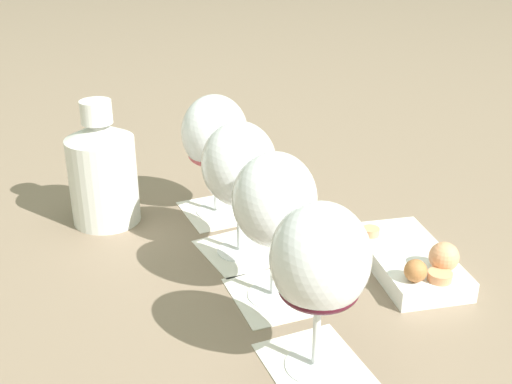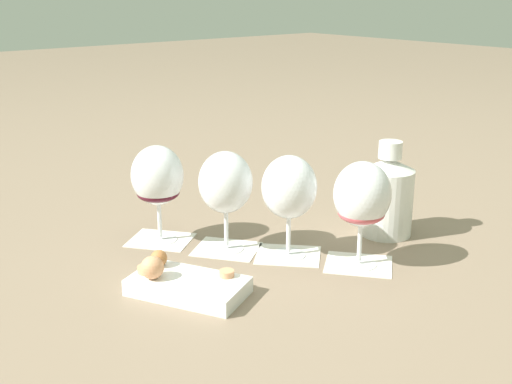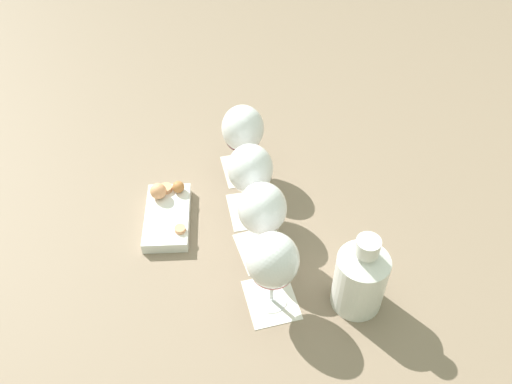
{
  "view_description": "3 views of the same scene",
  "coord_description": "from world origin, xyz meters",
  "views": [
    {
      "loc": [
        0.67,
        0.18,
        0.43
      ],
      "look_at": [
        -0.0,
        0.0,
        0.11
      ],
      "focal_mm": 45.0,
      "sensor_mm": 36.0,
      "label": 1
    },
    {
      "loc": [
        -0.82,
        0.67,
        0.45
      ],
      "look_at": [
        -0.0,
        0.0,
        0.11
      ],
      "focal_mm": 45.0,
      "sensor_mm": 36.0,
      "label": 2
    },
    {
      "loc": [
        -0.69,
        -0.31,
        0.89
      ],
      "look_at": [
        -0.0,
        0.0,
        0.11
      ],
      "focal_mm": 38.0,
      "sensor_mm": 36.0,
      "label": 3
    }
  ],
  "objects": [
    {
      "name": "wine_glass_0",
      "position": [
        -0.15,
        -0.1,
        0.12
      ],
      "size": [
        0.1,
        0.1,
        0.18
      ],
      "color": "white",
      "rests_on": "tasting_card_0"
    },
    {
      "name": "ceramic_vase",
      "position": [
        -0.09,
        -0.24,
        0.08
      ],
      "size": [
        0.1,
        0.1,
        0.18
      ],
      "color": "white",
      "rests_on": "ground_plane"
    },
    {
      "name": "tasting_card_3",
      "position": [
        0.16,
        0.11,
        0.0
      ],
      "size": [
        0.15,
        0.14,
        0.0
      ],
      "color": "silver",
      "rests_on": "ground_plane"
    },
    {
      "name": "tasting_card_0",
      "position": [
        -0.15,
        -0.1,
        0.0
      ],
      "size": [
        0.15,
        0.14,
        0.0
      ],
      "color": "silver",
      "rests_on": "ground_plane"
    },
    {
      "name": "ground_plane",
      "position": [
        0.0,
        0.0,
        0.0
      ],
      "size": [
        8.0,
        8.0,
        0.0
      ],
      "primitive_type": "plane",
      "color": "#7F6B56"
    },
    {
      "name": "wine_glass_3",
      "position": [
        0.16,
        0.11,
        0.12
      ],
      "size": [
        0.1,
        0.1,
        0.18
      ],
      "color": "white",
      "rests_on": "tasting_card_3"
    },
    {
      "name": "tasting_card_1",
      "position": [
        -0.05,
        -0.03,
        0.0
      ],
      "size": [
        0.15,
        0.14,
        0.0
      ],
      "color": "silver",
      "rests_on": "ground_plane"
    },
    {
      "name": "snack_dish",
      "position": [
        -0.05,
        0.19,
        0.02
      ],
      "size": [
        0.2,
        0.16,
        0.06
      ],
      "color": "white",
      "rests_on": "ground_plane"
    },
    {
      "name": "tasting_card_2",
      "position": [
        0.04,
        0.04,
        0.0
      ],
      "size": [
        0.15,
        0.14,
        0.0
      ],
      "color": "silver",
      "rests_on": "ground_plane"
    },
    {
      "name": "wine_glass_1",
      "position": [
        -0.05,
        -0.03,
        0.12
      ],
      "size": [
        0.1,
        0.1,
        0.18
      ],
      "color": "white",
      "rests_on": "tasting_card_1"
    },
    {
      "name": "wine_glass_2",
      "position": [
        0.04,
        0.04,
        0.12
      ],
      "size": [
        0.1,
        0.1,
        0.18
      ],
      "color": "white",
      "rests_on": "tasting_card_2"
    }
  ]
}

